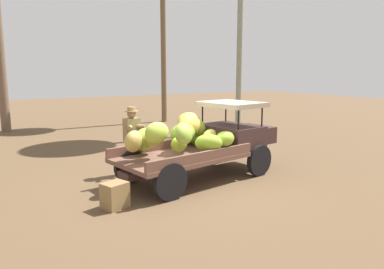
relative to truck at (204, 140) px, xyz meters
name	(u,v)px	position (x,y,z in m)	size (l,w,h in m)	color
ground_plane	(181,183)	(-0.73, -0.15, -0.93)	(60.00, 60.00, 0.00)	brown
truck	(204,140)	(0.00, 0.00, 0.00)	(4.62, 2.32, 1.83)	#3D2826
farmer	(132,136)	(-1.43, 1.16, 0.06)	(0.52, 0.48, 1.73)	#4C5266
wooden_crate	(115,195)	(-2.63, -0.91, -0.68)	(0.46, 0.38, 0.50)	olive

